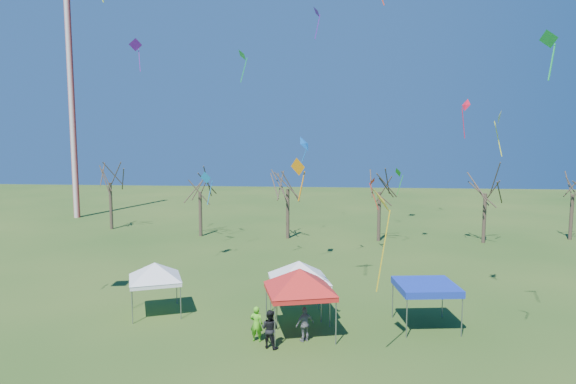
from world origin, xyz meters
name	(u,v)px	position (x,y,z in m)	size (l,w,h in m)	color
ground	(291,346)	(0.00, 0.00, 0.00)	(140.00, 140.00, 0.00)	#264B18
radio_mast	(72,109)	(-28.00, 34.00, 12.50)	(0.70, 0.70, 25.00)	silver
tree_0	(109,166)	(-20.85, 27.38, 6.49)	(3.83, 3.83, 8.44)	#3D2D21
tree_1	(200,176)	(-10.77, 24.65, 5.79)	(3.42, 3.42, 7.54)	#3D2D21
tree_2	(288,171)	(-2.37, 24.38, 6.29)	(3.71, 3.71, 8.18)	#3D2D21
tree_3	(380,175)	(6.03, 24.04, 6.08)	(3.59, 3.59, 7.91)	#3D2D21
tree_4	(486,176)	(15.36, 24.00, 6.06)	(3.58, 3.58, 7.89)	#3D2D21
tree_5	(574,178)	(23.72, 26.07, 5.73)	(3.39, 3.39, 7.46)	#3D2D21
tent_white_west	(155,266)	(-7.74, 3.69, 2.66)	(3.46, 3.46, 3.30)	gray
tent_white_mid	(299,265)	(0.13, 3.60, 2.94)	(4.01, 4.01, 3.64)	gray
tent_red	(300,273)	(0.32, 1.41, 3.11)	(4.22, 4.22, 3.85)	gray
tent_blue	(426,287)	(6.64, 3.02, 2.10)	(3.27, 3.27, 2.28)	gray
person_grey	(305,324)	(0.62, 0.66, 0.84)	(0.98, 0.41, 1.67)	slate
person_dark	(270,329)	(-0.94, -0.22, 0.90)	(0.87, 0.68, 1.79)	black
person_green	(256,324)	(-1.67, 0.46, 0.85)	(0.62, 0.41, 1.71)	#55C51F
kite_11	(305,144)	(-0.20, 14.04, 9.07)	(1.17, 1.42, 2.68)	blue
kite_12	(466,106)	(12.32, 19.80, 12.00)	(0.77, 1.05, 3.16)	red
kite_13	(206,178)	(-9.13, 20.64, 5.96)	(1.19, 0.93, 2.88)	#1277C5
kite_22	(372,182)	(4.98, 18.66, 5.89)	(0.96, 1.03, 2.71)	red
kite_18	(317,13)	(0.75, 10.62, 17.36)	(0.63, 0.88, 2.07)	#6119B2
kite_1	(298,167)	(0.36, -0.17, 8.34)	(0.80, 0.71, 1.92)	orange
kite_9	(549,40)	(9.72, -2.68, 13.24)	(0.78, 0.82, 1.87)	green
kite_24	(243,55)	(-4.15, 11.33, 14.91)	(0.90, 1.01, 2.18)	green
kite_17	(499,119)	(10.85, 6.39, 10.62)	(0.54, 0.85, 2.55)	#F0FB1A
kite_19	(398,173)	(7.43, 21.89, 6.44)	(0.80, 0.98, 2.38)	green
kite_5	(383,202)	(3.96, -1.49, 7.01)	(0.98, 1.42, 4.37)	yellow
kite_2	(136,45)	(-14.88, 20.26, 17.20)	(1.20, 0.96, 2.79)	purple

